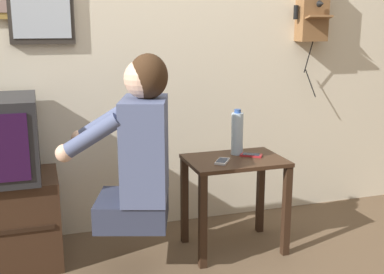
% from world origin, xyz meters
% --- Properties ---
extents(wall_back, '(6.80, 0.05, 2.55)m').
position_xyz_m(wall_back, '(0.00, 1.12, 1.27)').
color(wall_back, beige).
rests_on(wall_back, ground_plane).
extents(side_table, '(0.55, 0.39, 0.55)m').
position_xyz_m(side_table, '(0.44, 0.60, 0.42)').
color(side_table, '#382316').
rests_on(side_table, ground_plane).
extents(person, '(0.60, 0.51, 0.88)m').
position_xyz_m(person, '(-0.14, 0.49, 0.69)').
color(person, '#2D3347').
rests_on(person, ground_plane).
extents(wall_phone_antique, '(0.23, 0.19, 0.83)m').
position_xyz_m(wall_phone_antique, '(1.15, 1.03, 1.40)').
color(wall_phone_antique, brown).
extents(cell_phone_held, '(0.12, 0.14, 0.01)m').
position_xyz_m(cell_phone_held, '(0.34, 0.55, 0.56)').
color(cell_phone_held, silver).
rests_on(cell_phone_held, side_table).
extents(cell_phone_spare, '(0.14, 0.12, 0.01)m').
position_xyz_m(cell_phone_spare, '(0.55, 0.62, 0.56)').
color(cell_phone_spare, maroon).
rests_on(cell_phone_spare, side_table).
extents(water_bottle, '(0.07, 0.07, 0.27)m').
position_xyz_m(water_bottle, '(0.49, 0.69, 0.68)').
color(water_bottle, '#ADC6DB').
rests_on(water_bottle, side_table).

